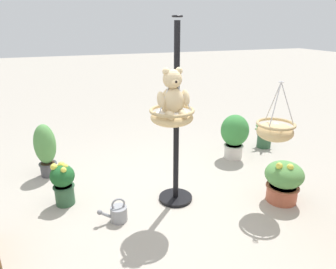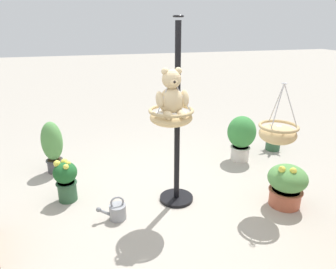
# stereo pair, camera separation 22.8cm
# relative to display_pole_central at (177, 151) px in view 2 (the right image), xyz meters

# --- Properties ---
(ground_plane) EXTENTS (40.00, 40.00, 0.00)m
(ground_plane) POSITION_rel_display_pole_central_xyz_m (0.15, 0.03, -0.70)
(ground_plane) COLOR #A8A093
(display_pole_central) EXTENTS (0.44, 0.44, 2.29)m
(display_pole_central) POSITION_rel_display_pole_central_xyz_m (0.00, 0.00, 0.00)
(display_pole_central) COLOR black
(display_pole_central) RESTS_ON ground
(hanging_basket_with_teddy) EXTENTS (0.50, 0.50, 0.54)m
(hanging_basket_with_teddy) POSITION_rel_display_pole_central_xyz_m (0.15, 0.25, 0.54)
(hanging_basket_with_teddy) COLOR tan
(teddy_bear) EXTENTS (0.37, 0.32, 0.53)m
(teddy_bear) POSITION_rel_display_pole_central_xyz_m (0.15, 0.27, 0.77)
(teddy_bear) COLOR #D1B789
(hanging_basket_left_high) EXTENTS (0.46, 0.46, 0.72)m
(hanging_basket_left_high) POSITION_rel_display_pole_central_xyz_m (-1.10, 0.46, 0.30)
(hanging_basket_left_high) COLOR tan
(potted_plant_tall_leafy) EXTENTS (0.30, 0.30, 0.58)m
(potted_plant_tall_leafy) POSITION_rel_display_pole_central_xyz_m (1.39, -0.38, -0.39)
(potted_plant_tall_leafy) COLOR #2D5638
(potted_plant_tall_leafy) RESTS_ON ground
(potted_plant_bushy_green) EXTENTS (0.32, 0.32, 0.82)m
(potted_plant_bushy_green) POSITION_rel_display_pole_central_xyz_m (1.59, -1.30, -0.26)
(potted_plant_bushy_green) COLOR #4C4C51
(potted_plant_bushy_green) RESTS_ON ground
(potted_plant_small_succulent) EXTENTS (0.49, 0.49, 0.58)m
(potted_plant_small_succulent) POSITION_rel_display_pole_central_xyz_m (-1.30, 0.50, -0.40)
(potted_plant_small_succulent) COLOR #AD563D
(potted_plant_small_succulent) RESTS_ON ground
(potted_plant_conical_shrub) EXTENTS (0.47, 0.38, 0.42)m
(potted_plant_conical_shrub) POSITION_rel_display_pole_central_xyz_m (-2.23, -1.14, -0.52)
(potted_plant_conical_shrub) COLOR #2D5638
(potted_plant_conical_shrub) RESTS_ON ground
(potted_plant_trailing_ivy) EXTENTS (0.47, 0.47, 0.77)m
(potted_plant_trailing_ivy) POSITION_rel_display_pole_central_xyz_m (-1.42, -0.91, -0.26)
(potted_plant_trailing_ivy) COLOR beige
(potted_plant_trailing_ivy) RESTS_ON ground
(watering_can) EXTENTS (0.35, 0.20, 0.30)m
(watering_can) POSITION_rel_display_pole_central_xyz_m (0.81, 0.21, -0.59)
(watering_can) COLOR gray
(watering_can) RESTS_ON ground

